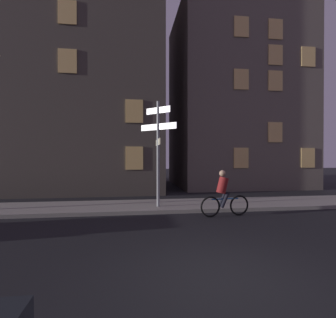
% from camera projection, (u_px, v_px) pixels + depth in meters
% --- Properties ---
extents(ground_plane, '(80.00, 80.00, 0.00)m').
position_uv_depth(ground_plane, '(224.00, 282.00, 4.41)').
color(ground_plane, black).
extents(sidewalk_kerb, '(40.00, 2.51, 0.14)m').
position_uv_depth(sidewalk_kerb, '(169.00, 206.00, 10.88)').
color(sidewalk_kerb, gray).
rests_on(sidewalk_kerb, ground_plane).
extents(signpost, '(1.26, 1.59, 4.09)m').
position_uv_depth(signpost, '(158.00, 145.00, 10.33)').
color(signpost, gray).
rests_on(signpost, sidewalk_kerb).
extents(cyclist, '(1.81, 0.37, 1.61)m').
position_uv_depth(cyclist, '(224.00, 195.00, 9.23)').
color(cyclist, black).
rests_on(cyclist, ground_plane).
extents(building_left_block, '(13.25, 9.59, 17.59)m').
position_uv_depth(building_left_block, '(59.00, 56.00, 17.79)').
color(building_left_block, '#4C443D').
rests_on(building_left_block, ground_plane).
extents(building_right_block, '(8.56, 7.66, 12.23)m').
position_uv_depth(building_right_block, '(234.00, 102.00, 19.53)').
color(building_right_block, '#6B6056').
rests_on(building_right_block, ground_plane).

